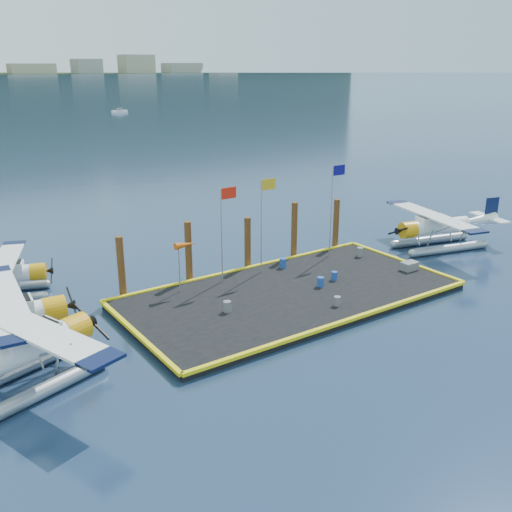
# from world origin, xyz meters

# --- Properties ---
(ground) EXTENTS (4000.00, 4000.00, 0.00)m
(ground) POSITION_xyz_m (0.00, 0.00, 0.00)
(ground) COLOR #18274A
(ground) RESTS_ON ground
(dock) EXTENTS (20.00, 10.00, 0.40)m
(dock) POSITION_xyz_m (0.00, 0.00, 0.20)
(dock) COLOR black
(dock) RESTS_ON ground
(dock_bumpers) EXTENTS (20.25, 10.25, 0.18)m
(dock_bumpers) POSITION_xyz_m (0.00, 0.00, 0.49)
(dock_bumpers) COLOR yellow
(dock_bumpers) RESTS_ON dock
(seaplane_a) EXTENTS (9.90, 10.56, 3.79)m
(seaplane_a) POSITION_xyz_m (-15.76, -1.54, 1.65)
(seaplane_a) COLOR #949AA1
(seaplane_a) RESTS_ON ground
(seaplane_c) EXTENTS (8.04, 8.53, 3.08)m
(seaplane_c) POSITION_xyz_m (-14.39, 9.92, 1.34)
(seaplane_c) COLOR #949AA1
(seaplane_c) RESTS_ON ground
(seaplane_d) EXTENTS (9.45, 10.23, 3.63)m
(seaplane_d) POSITION_xyz_m (15.14, 1.40, 1.58)
(seaplane_d) COLOR #949AA1
(seaplane_d) RESTS_ON ground
(drum_0) EXTENTS (0.44, 0.44, 0.62)m
(drum_0) POSITION_xyz_m (-4.71, -0.34, 0.71)
(drum_0) COLOR slate
(drum_0) RESTS_ON dock
(drum_1) EXTENTS (0.39, 0.39, 0.55)m
(drum_1) POSITION_xyz_m (3.54, -0.01, 0.68)
(drum_1) COLOR #1C429C
(drum_1) RESTS_ON dock
(drum_2) EXTENTS (0.43, 0.43, 0.61)m
(drum_2) POSITION_xyz_m (2.06, -0.39, 0.70)
(drum_2) COLOR #1C429C
(drum_2) RESTS_ON dock
(drum_3) EXTENTS (0.39, 0.39, 0.55)m
(drum_3) POSITION_xyz_m (0.91, -3.17, 0.67)
(drum_3) COLOR slate
(drum_3) RESTS_ON dock
(drum_4) EXTENTS (0.47, 0.47, 0.67)m
(drum_4) POSITION_xyz_m (8.24, 2.47, 0.73)
(drum_4) COLOR slate
(drum_4) RESTS_ON dock
(drum_5) EXTENTS (0.46, 0.46, 0.65)m
(drum_5) POSITION_xyz_m (2.26, 3.72, 0.72)
(drum_5) COLOR #1C429C
(drum_5) RESTS_ON dock
(crate) EXTENTS (1.11, 0.74, 0.55)m
(crate) POSITION_xyz_m (8.96, -1.46, 0.68)
(crate) COLOR slate
(crate) RESTS_ON dock
(flagpole_red) EXTENTS (1.14, 0.08, 6.00)m
(flagpole_red) POSITION_xyz_m (-2.29, 3.80, 4.40)
(flagpole_red) COLOR #9D9CA4
(flagpole_red) RESTS_ON dock
(flagpole_yellow) EXTENTS (1.14, 0.08, 6.20)m
(flagpole_yellow) POSITION_xyz_m (0.70, 3.80, 4.51)
(flagpole_yellow) COLOR #9D9CA4
(flagpole_yellow) RESTS_ON dock
(flagpole_blue) EXTENTS (1.14, 0.08, 6.50)m
(flagpole_blue) POSITION_xyz_m (6.70, 3.80, 4.69)
(flagpole_blue) COLOR #9D9CA4
(flagpole_blue) RESTS_ON dock
(windsock) EXTENTS (1.40, 0.44, 3.12)m
(windsock) POSITION_xyz_m (-5.03, 3.80, 3.23)
(windsock) COLOR #9D9CA4
(windsock) RESTS_ON dock
(piling_0) EXTENTS (0.44, 0.44, 4.00)m
(piling_0) POSITION_xyz_m (-8.50, 5.40, 2.00)
(piling_0) COLOR #4A2615
(piling_0) RESTS_ON ground
(piling_1) EXTENTS (0.44, 0.44, 4.20)m
(piling_1) POSITION_xyz_m (-4.00, 5.40, 2.10)
(piling_1) COLOR #4A2615
(piling_1) RESTS_ON ground
(piling_2) EXTENTS (0.44, 0.44, 3.80)m
(piling_2) POSITION_xyz_m (0.50, 5.40, 1.90)
(piling_2) COLOR #4A2615
(piling_2) RESTS_ON ground
(piling_3) EXTENTS (0.44, 0.44, 4.30)m
(piling_3) POSITION_xyz_m (4.50, 5.40, 2.15)
(piling_3) COLOR #4A2615
(piling_3) RESTS_ON ground
(piling_4) EXTENTS (0.44, 0.44, 4.00)m
(piling_4) POSITION_xyz_m (8.50, 5.40, 2.00)
(piling_4) COLOR #4A2615
(piling_4) RESTS_ON ground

